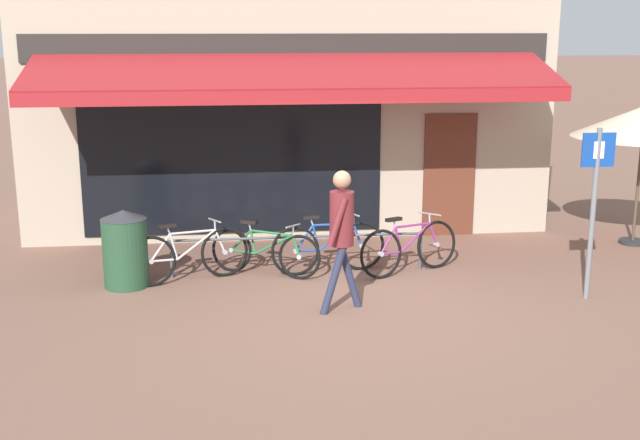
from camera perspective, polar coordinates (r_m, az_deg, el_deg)
name	(u,v)px	position (r m, az deg, el deg)	size (l,w,h in m)	color
ground_plane	(354,297)	(10.80, 2.40, -5.53)	(160.00, 160.00, 0.00)	brown
shop_front	(285,86)	(14.69, -2.50, 9.48)	(8.94, 4.66, 4.94)	tan
bike_rack_rail	(298,242)	(11.68, -1.58, -1.56)	(3.76, 0.04, 0.57)	#47494F
bicycle_silver	(188,255)	(11.52, -9.36, -2.46)	(1.74, 0.79, 0.87)	black
bicycle_green	(265,251)	(11.68, -3.94, -2.24)	(1.60, 0.90, 0.81)	black
bicycle_blue	(328,247)	(11.76, 0.60, -1.90)	(1.73, 0.59, 0.88)	black
bicycle_purple	(409,247)	(11.81, 6.35, -1.95)	(1.63, 0.86, 0.87)	black
pedestrian_adult	(342,224)	(10.00, 1.55, -0.31)	(0.59, 0.54, 1.83)	#282D47
litter_bin	(125,248)	(11.41, -13.69, -1.97)	(0.63, 0.63, 1.09)	#23472D
parking_sign	(594,196)	(10.97, 18.93, 1.65)	(0.44, 0.07, 2.28)	slate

